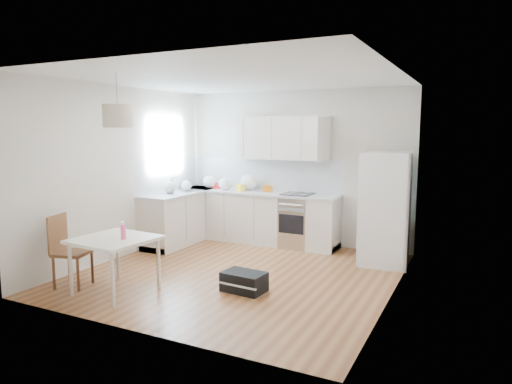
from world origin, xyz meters
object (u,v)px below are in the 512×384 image
at_px(dining_chair, 72,251).
at_px(gym_bag, 244,282).
at_px(refrigerator, 386,208).
at_px(dining_table, 115,244).

xyz_separation_m(dining_chair, gym_bag, (2.06, 0.82, -0.35)).
bearing_deg(dining_chair, refrigerator, 24.17).
bearing_deg(refrigerator, dining_chair, -145.35).
bearing_deg(dining_table, refrigerator, 50.34).
xyz_separation_m(refrigerator, dining_table, (-2.76, -2.80, -0.22)).
bearing_deg(gym_bag, refrigerator, 61.70).
bearing_deg(refrigerator, dining_table, -140.13).
distance_m(refrigerator, dining_chair, 4.48).
bearing_deg(gym_bag, dining_chair, -153.32).
height_order(refrigerator, dining_table, refrigerator).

